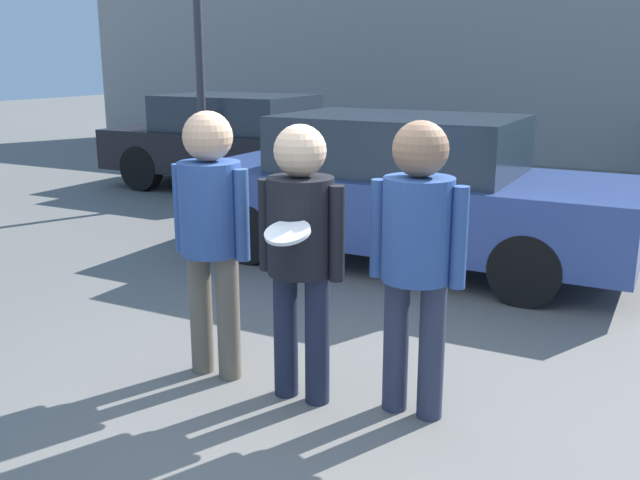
{
  "coord_description": "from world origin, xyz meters",
  "views": [
    {
      "loc": [
        1.84,
        -3.43,
        2.06
      ],
      "look_at": [
        -0.14,
        0.37,
        0.96
      ],
      "focal_mm": 40.0,
      "sensor_mm": 36.0,
      "label": 1
    }
  ],
  "objects_px": {
    "person_middle_with_frisbee": "(301,239)",
    "person_right": "(417,243)",
    "parked_car_far": "(240,142)",
    "person_left": "(211,220)",
    "parked_car_near": "(405,190)"
  },
  "relations": [
    {
      "from": "person_middle_with_frisbee",
      "to": "parked_car_far",
      "type": "distance_m",
      "value": 7.37
    },
    {
      "from": "person_left",
      "to": "person_middle_with_frisbee",
      "type": "relative_size",
      "value": 1.03
    },
    {
      "from": "parked_car_near",
      "to": "person_middle_with_frisbee",
      "type": "bearing_deg",
      "value": -79.99
    },
    {
      "from": "parked_car_near",
      "to": "parked_car_far",
      "type": "height_order",
      "value": "parked_car_near"
    },
    {
      "from": "person_right",
      "to": "parked_car_near",
      "type": "distance_m",
      "value": 3.3
    },
    {
      "from": "person_middle_with_frisbee",
      "to": "parked_car_near",
      "type": "distance_m",
      "value": 3.25
    },
    {
      "from": "person_left",
      "to": "person_right",
      "type": "height_order",
      "value": "person_left"
    },
    {
      "from": "parked_car_far",
      "to": "person_right",
      "type": "bearing_deg",
      "value": -48.77
    },
    {
      "from": "parked_car_near",
      "to": "parked_car_far",
      "type": "bearing_deg",
      "value": 144.51
    },
    {
      "from": "person_left",
      "to": "parked_car_far",
      "type": "height_order",
      "value": "person_left"
    },
    {
      "from": "person_left",
      "to": "person_middle_with_frisbee",
      "type": "height_order",
      "value": "person_left"
    },
    {
      "from": "person_left",
      "to": "person_middle_with_frisbee",
      "type": "distance_m",
      "value": 0.68
    },
    {
      "from": "parked_car_far",
      "to": "parked_car_near",
      "type": "bearing_deg",
      "value": -35.49
    },
    {
      "from": "person_left",
      "to": "person_middle_with_frisbee",
      "type": "bearing_deg",
      "value": -3.5
    },
    {
      "from": "person_middle_with_frisbee",
      "to": "person_right",
      "type": "distance_m",
      "value": 0.69
    }
  ]
}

